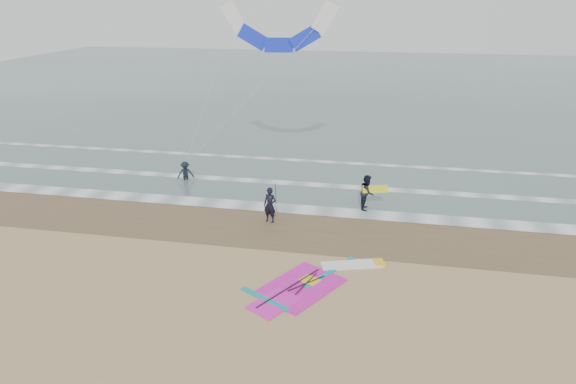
% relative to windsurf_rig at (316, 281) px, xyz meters
% --- Properties ---
extents(ground, '(120.00, 120.00, 0.00)m').
position_rel_windsurf_rig_xyz_m(ground, '(-1.49, -1.32, -0.03)').
color(ground, tan).
rests_on(ground, ground).
extents(sea_water, '(120.00, 80.00, 0.02)m').
position_rel_windsurf_rig_xyz_m(sea_water, '(-1.49, 46.68, -0.02)').
color(sea_water, '#47605E').
rests_on(sea_water, ground).
extents(wet_sand_band, '(120.00, 5.00, 0.01)m').
position_rel_windsurf_rig_xyz_m(wet_sand_band, '(-1.49, 4.68, -0.03)').
color(wet_sand_band, brown).
rests_on(wet_sand_band, ground).
extents(foam_waterline, '(120.00, 9.15, 0.02)m').
position_rel_windsurf_rig_xyz_m(foam_waterline, '(-1.49, 9.12, -0.00)').
color(foam_waterline, white).
rests_on(foam_waterline, ground).
extents(windsurf_rig, '(5.36, 5.08, 0.13)m').
position_rel_windsurf_rig_xyz_m(windsurf_rig, '(0.00, 0.00, 0.00)').
color(windsurf_rig, white).
rests_on(windsurf_rig, ground).
extents(person_standing, '(0.72, 0.56, 1.77)m').
position_rel_windsurf_rig_xyz_m(person_standing, '(-2.98, 5.13, 0.85)').
color(person_standing, black).
rests_on(person_standing, ground).
extents(person_walking, '(0.74, 0.93, 1.84)m').
position_rel_windsurf_rig_xyz_m(person_walking, '(1.56, 7.66, 0.89)').
color(person_walking, black).
rests_on(person_walking, ground).
extents(person_wading, '(1.13, 0.94, 1.52)m').
position_rel_windsurf_rig_xyz_m(person_wading, '(-9.26, 10.05, 0.73)').
color(person_wading, black).
rests_on(person_wading, ground).
extents(held_pole, '(0.17, 0.86, 1.82)m').
position_rel_windsurf_rig_xyz_m(held_pole, '(-2.68, 5.13, 1.26)').
color(held_pole, black).
rests_on(held_pole, ground).
extents(carried_kiteboard, '(1.30, 0.51, 0.39)m').
position_rel_windsurf_rig_xyz_m(carried_kiteboard, '(1.96, 7.56, 1.13)').
color(carried_kiteboard, yellow).
rests_on(carried_kiteboard, ground).
extents(surf_kite, '(8.61, 2.64, 9.17)m').
position_rel_windsurf_rig_xyz_m(surf_kite, '(-4.07, 12.53, 8.40)').
color(surf_kite, white).
rests_on(surf_kite, ground).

